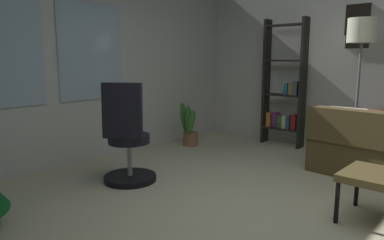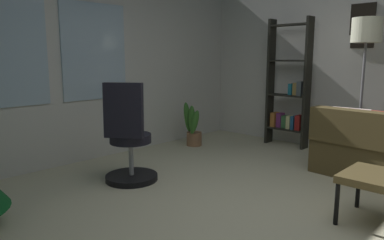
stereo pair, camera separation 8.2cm
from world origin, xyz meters
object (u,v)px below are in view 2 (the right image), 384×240
Objects in this scene: bookshelf at (289,92)px; floor_lamp at (366,43)px; office_chair at (129,144)px; potted_plant at (192,128)px; footstool at (375,180)px.

bookshelf reaches higher than floor_lamp.
office_chair is 0.61× the size of floor_lamp.
bookshelf is 2.86× the size of potted_plant.
potted_plant is at bearing 72.63° from footstool.
footstool is at bearing -71.09° from office_chair.
bookshelf is 1.06× the size of floor_lamp.
floor_lamp reaches higher than office_chair.
bookshelf reaches higher than office_chair.
footstool is 0.28× the size of bookshelf.
floor_lamp is (1.48, 0.65, 1.12)m from footstool.
floor_lamp is (2.23, -1.55, 1.06)m from office_chair.
potted_plant is (0.89, 2.83, -0.09)m from footstool.
bookshelf is at bearing 44.00° from footstool.
office_chair is 2.92m from floor_lamp.
potted_plant is (-0.59, 2.18, -1.21)m from floor_lamp.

